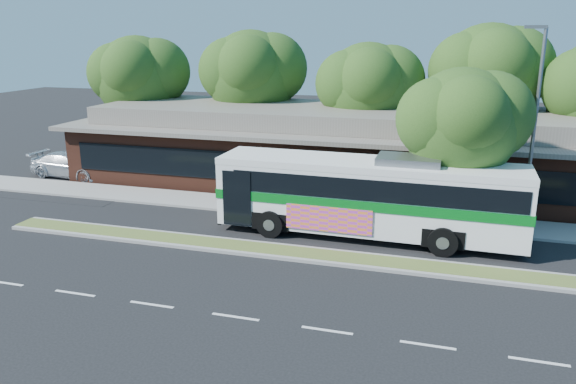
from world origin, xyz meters
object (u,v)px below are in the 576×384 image
at_px(lamp_post, 534,126).
at_px(transit_bus, 370,191).
at_px(sedan, 71,165).
at_px(sidewalk_tree, 470,122).

distance_m(lamp_post, transit_bus, 7.56).
xyz_separation_m(sedan, sidewalk_tree, (23.51, -3.66, 4.26)).
bearing_deg(transit_bus, sedan, 165.30).
xyz_separation_m(transit_bus, sedan, (-19.56, 5.46, -1.32)).
bearing_deg(sedan, lamp_post, -94.25).
bearing_deg(sedan, sidewalk_tree, -96.38).
distance_m(transit_bus, sedan, 20.36).
bearing_deg(sidewalk_tree, sedan, 171.15).
distance_m(lamp_post, sidewalk_tree, 2.72).
height_order(sedan, sidewalk_tree, sidewalk_tree).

